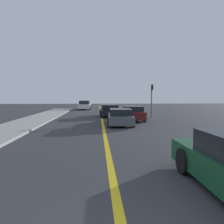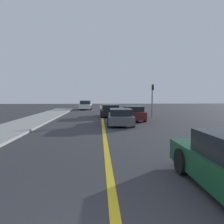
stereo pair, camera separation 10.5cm
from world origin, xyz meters
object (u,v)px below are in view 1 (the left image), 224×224
car_oncoming_far (85,105)px  car_far_distant (133,113)px  car_ahead_center (120,117)px  car_parked_left_lot (109,111)px  traffic_light (152,97)px

car_oncoming_far → car_far_distant: bearing=-71.1°
car_ahead_center → car_parked_left_lot: 6.63m
car_parked_left_lot → car_oncoming_far: 12.74m
car_ahead_center → car_parked_left_lot: bearing=96.6°
car_ahead_center → car_oncoming_far: bearing=104.0°
traffic_light → car_far_distant: bearing=-136.9°
car_ahead_center → traffic_light: size_ratio=1.33×
car_ahead_center → car_parked_left_lot: (-0.45, 6.62, 0.02)m
traffic_light → car_ahead_center: bearing=-125.2°
car_parked_left_lot → car_oncoming_far: size_ratio=0.89×
car_far_distant → car_parked_left_lot: 4.02m
car_parked_left_lot → traffic_light: (4.06, -1.50, 1.44)m
car_far_distant → car_oncoming_far: bearing=110.4°
car_ahead_center → traffic_light: bearing=57.5°
car_far_distant → car_oncoming_far: car_oncoming_far is taller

